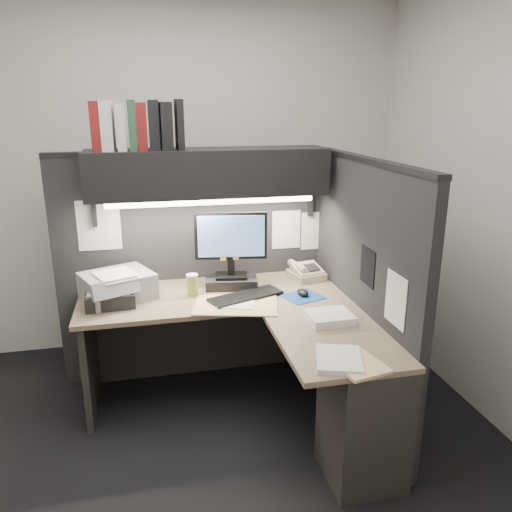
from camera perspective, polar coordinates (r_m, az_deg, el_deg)
name	(u,v)px	position (r m, az deg, el deg)	size (l,w,h in m)	color
floor	(211,444)	(3.16, -5.15, -20.60)	(3.50, 3.50, 0.00)	black
wall_back	(181,180)	(4.04, -8.58, 8.60)	(3.50, 0.04, 2.70)	silver
wall_front	(285,361)	(1.18, 3.29, -11.86)	(3.50, 0.04, 2.70)	silver
wall_right	(502,206)	(3.27, 26.26, 5.14)	(0.04, 3.00, 2.70)	silver
partition_back	(195,267)	(3.61, -7.01, -1.28)	(1.90, 0.06, 1.60)	black
partition_right	(361,293)	(3.16, 11.91, -4.20)	(0.06, 1.50, 1.60)	black
desk	(282,369)	(2.98, 2.97, -12.80)	(1.70, 1.53, 0.73)	#7E6D50
overhead_shelf	(208,172)	(3.30, -5.45, 9.51)	(1.55, 0.34, 0.30)	black
task_light_tube	(212,202)	(3.18, -5.04, 6.17)	(0.04, 0.04, 1.32)	white
monitor	(231,258)	(3.35, -2.87, -0.21)	(0.48, 0.26, 0.52)	black
keyboard	(246,297)	(3.20, -1.19, -4.66)	(0.49, 0.16, 0.02)	black
mousepad	(303,297)	(3.24, 5.36, -4.65)	(0.23, 0.21, 0.00)	navy
mouse	(303,292)	(3.25, 5.37, -4.17)	(0.07, 0.11, 0.04)	black
telephone	(306,273)	(3.57, 5.78, -1.92)	(0.21, 0.22, 0.09)	#C1B294
coffee_cup	(192,286)	(3.26, -7.28, -3.39)	(0.07, 0.07, 0.13)	#C6B84F
printer	(118,286)	(3.31, -15.53, -3.30)	(0.41, 0.35, 0.16)	gray
notebook_stack	(110,298)	(3.22, -16.30, -4.62)	(0.29, 0.24, 0.09)	black
open_folder	(236,305)	(3.09, -2.34, -5.64)	(0.51, 0.33, 0.01)	#D5BA78
paper_stack_a	(330,317)	(2.90, 8.41, -6.94)	(0.25, 0.21, 0.05)	white
paper_stack_b	(339,359)	(2.48, 9.46, -11.58)	(0.21, 0.27, 0.03)	white
manila_stack	(357,364)	(2.47, 11.47, -11.98)	(0.21, 0.27, 0.02)	#D5BA78
binder_row	(137,126)	(3.25, -13.47, 14.26)	(0.55, 0.25, 0.30)	maroon
pinned_papers	(259,243)	(3.25, 0.39, 1.47)	(1.76, 1.31, 0.51)	white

